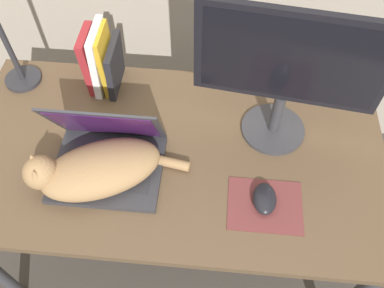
% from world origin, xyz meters
% --- Properties ---
extents(desk, '(1.38, 0.73, 0.72)m').
position_xyz_m(desk, '(0.00, 0.37, 0.65)').
color(desk, brown).
rests_on(desk, ground_plane).
extents(laptop, '(0.34, 0.27, 0.26)m').
position_xyz_m(laptop, '(-0.19, 0.30, 0.77)').
color(laptop, '#2D2D33').
rests_on(laptop, desk).
extents(cat, '(0.48, 0.32, 0.14)m').
position_xyz_m(cat, '(-0.21, 0.24, 0.78)').
color(cat, '#99754C').
rests_on(cat, desk).
extents(external_monitor, '(0.54, 0.21, 0.48)m').
position_xyz_m(external_monitor, '(0.33, 0.48, 0.99)').
color(external_monitor, '#333338').
rests_on(external_monitor, desk).
extents(mousepad, '(0.22, 0.17, 0.00)m').
position_xyz_m(mousepad, '(0.30, 0.20, 0.72)').
color(mousepad, brown).
rests_on(mousepad, desk).
extents(computer_mouse, '(0.07, 0.10, 0.04)m').
position_xyz_m(computer_mouse, '(0.29, 0.21, 0.74)').
color(computer_mouse, black).
rests_on(computer_mouse, mousepad).
extents(book_row, '(0.11, 0.17, 0.24)m').
position_xyz_m(book_row, '(-0.27, 0.64, 0.83)').
color(book_row, maroon).
rests_on(book_row, desk).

